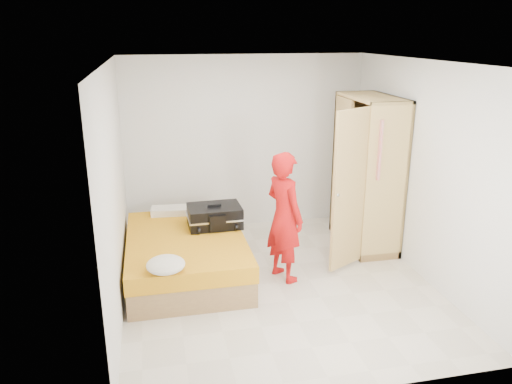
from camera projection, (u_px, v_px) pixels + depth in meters
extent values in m
plane|color=beige|center=(277.00, 283.00, 6.05)|extent=(4.00, 4.00, 0.00)
plane|color=white|center=(280.00, 62.00, 5.25)|extent=(4.00, 4.00, 0.00)
cube|color=white|center=(245.00, 143.00, 7.51)|extent=(3.60, 0.02, 2.60)
cube|color=white|center=(345.00, 253.00, 3.79)|extent=(3.60, 0.02, 2.60)
cube|color=white|center=(115.00, 190.00, 5.29)|extent=(0.02, 4.00, 2.60)
cube|color=white|center=(423.00, 171.00, 6.01)|extent=(0.02, 4.00, 2.60)
cube|color=#9E7C48|center=(187.00, 262.00, 6.24)|extent=(1.40, 2.00, 0.30)
cube|color=orange|center=(186.00, 244.00, 6.17)|extent=(1.42, 2.02, 0.20)
cube|color=#D3BA67|center=(386.00, 172.00, 6.92)|extent=(0.04, 1.20, 2.10)
cube|color=#D3BA67|center=(386.00, 185.00, 6.32)|extent=(0.58, 0.04, 2.10)
cube|color=#D3BA67|center=(351.00, 163.00, 7.40)|extent=(0.58, 0.04, 2.10)
cube|color=#D3BA67|center=(373.00, 97.00, 6.55)|extent=(0.58, 1.20, 0.04)
cube|color=#A17545|center=(363.00, 240.00, 7.17)|extent=(0.58, 1.20, 0.10)
cube|color=#D3BA67|center=(341.00, 168.00, 7.09)|extent=(0.04, 0.59, 2.00)
cube|color=#D3BA67|center=(350.00, 191.00, 6.10)|extent=(0.54, 0.32, 2.00)
cylinder|color=#B2B2B7|center=(372.00, 110.00, 6.60)|extent=(0.02, 1.10, 0.02)
imported|color=red|center=(284.00, 217.00, 5.95)|extent=(0.59, 0.69, 1.59)
cube|color=black|center=(215.00, 216.00, 6.44)|extent=(0.68, 0.50, 0.27)
cube|color=black|center=(214.00, 205.00, 6.39)|extent=(0.17, 0.05, 0.03)
ellipsoid|color=white|center=(166.00, 265.00, 5.22)|extent=(0.41, 0.41, 0.16)
cube|color=white|center=(170.00, 211.00, 6.88)|extent=(0.53, 0.31, 0.09)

